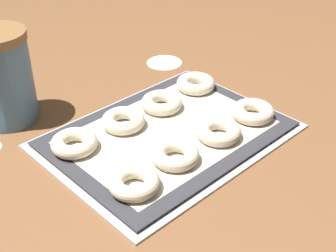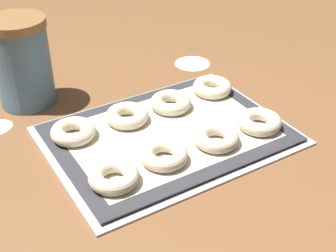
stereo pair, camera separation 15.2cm
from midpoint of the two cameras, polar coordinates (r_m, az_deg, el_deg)
name	(u,v)px [view 1 (the left image)]	position (r m, az deg, el deg)	size (l,w,h in m)	color
ground_plane	(175,136)	(0.86, -4.19, -1.58)	(2.80, 2.80, 0.00)	brown
baking_tray	(168,135)	(0.85, -5.07, -1.40)	(0.43, 0.32, 0.01)	#B2B5BA
baking_mat	(168,133)	(0.85, -5.09, -1.10)	(0.40, 0.30, 0.00)	#333338
bagel_front_far_left	(134,182)	(0.72, -10.21, -7.21)	(0.08, 0.08, 0.02)	beige
bagel_front_mid_left	(175,155)	(0.77, -4.73, -3.86)	(0.08, 0.08, 0.02)	beige
bagel_front_mid_right	(219,131)	(0.82, 1.03, -0.99)	(0.08, 0.08, 0.02)	beige
bagel_front_far_right	(253,112)	(0.88, 5.58, 1.47)	(0.08, 0.08, 0.02)	beige
bagel_back_far_left	(74,143)	(0.83, -16.56, -2.33)	(0.08, 0.08, 0.02)	beige
bagel_back_mid_left	(123,121)	(0.87, -10.47, 0.37)	(0.08, 0.08, 0.02)	beige
bagel_back_mid_right	(162,103)	(0.91, -5.52, 2.59)	(0.08, 0.08, 0.02)	beige
bagel_back_far_right	(196,83)	(0.98, -1.01, 4.98)	(0.08, 0.08, 0.02)	beige
flour_canister	(2,77)	(0.94, -24.06, 5.23)	(0.12, 0.12, 0.18)	slate
flour_patch_far	(164,62)	(1.13, -4.33, 7.62)	(0.09, 0.08, 0.00)	white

